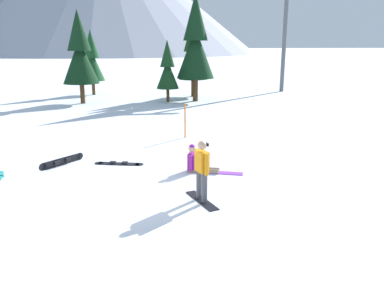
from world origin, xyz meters
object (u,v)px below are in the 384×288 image
Objects in this scene: pine_tree_leaning at (193,53)px; pine_tree_short at (195,43)px; snowboarder_foreground at (202,170)px; loose_snowboard_near_right at (62,161)px; loose_snowboard_near_left at (119,163)px; pine_tree_young at (80,53)px; snowboarder_midground at (198,162)px; trail_marker_pole at (185,121)px; ski_lift_tower at (285,25)px; pine_tree_twin at (92,59)px; pine_tree_tall at (167,68)px.

pine_tree_short is at bearing -93.96° from pine_tree_leaning.
pine_tree_leaning is at bearing 82.98° from snowboarder_foreground.
loose_snowboard_near_right is at bearing -111.70° from pine_tree_leaning.
snowboarder_foreground is at bearing -56.44° from loose_snowboard_near_left.
snowboarder_midground is at bearing -69.66° from pine_tree_young.
loose_snowboard_near_right is at bearing -84.74° from pine_tree_young.
trail_marker_pole is 19.94m from ski_lift_tower.
snowboarder_midground is 16.70m from pine_tree_short.
pine_tree_young is 8.74m from pine_tree_leaning.
snowboarder_midground is at bearing -15.78° from loose_snowboard_near_right.
loose_snowboard_near_right is at bearing 139.34° from snowboarder_foreground.
pine_tree_twin reaches higher than loose_snowboard_near_left.
loose_snowboard_near_left is 16.23m from pine_tree_short.
pine_tree_leaning is (2.23, 13.94, 2.61)m from trail_marker_pole.
loose_snowboard_near_left is 24.54m from ski_lift_tower.
pine_tree_twin is at bearing 149.10° from pine_tree_short.
loose_snowboard_near_left is at bearing -100.58° from pine_tree_tall.
snowboarder_foreground is 26.29m from ski_lift_tower.
pine_tree_young is at bearing -179.14° from pine_tree_short.
pine_tree_young reaches higher than loose_snowboard_near_right.
snowboarder_foreground is 5.76m from loose_snowboard_near_right.
pine_tree_tall is at bearing 88.82° from snowboarder_foreground.
ski_lift_tower is (16.57, 5.03, 2.15)m from pine_tree_young.
trail_marker_pole is 11.28m from pine_tree_tall.
loose_snowboard_near_right is at bearing -114.52° from pine_tree_short.
snowboarder_foreground is 7.24m from trail_marker_pole.
pine_tree_tall is at bearing 72.19° from loose_snowboard_near_right.
pine_tree_twin is (0.20, 4.85, -0.62)m from pine_tree_young.
pine_tree_tall is 0.45× the size of ski_lift_tower.
pine_tree_young is 4.90m from pine_tree_twin.
ski_lift_tower reaches higher than pine_tree_leaning.
loose_snowboard_near_right is at bearing -86.63° from pine_tree_twin.
ski_lift_tower is (10.89, 23.45, 4.77)m from snowboarder_foreground.
loose_snowboard_near_left is at bearing -81.05° from pine_tree_twin.
snowboarder_midground is at bearing -116.87° from ski_lift_tower.
snowboarder_foreground is 0.27× the size of pine_tree_leaning.
loose_snowboard_near_right is 0.22× the size of pine_tree_leaning.
snowboarder_midground is at bearing -97.20° from pine_tree_leaning.
trail_marker_pole is at bearing 52.79° from loose_snowboard_near_left.
pine_tree_leaning is 0.81× the size of pine_tree_short.
pine_tree_twin is 0.69× the size of pine_tree_short.
snowboarder_midground is 0.30× the size of pine_tree_leaning.
loose_snowboard_near_left is at bearing -105.86° from pine_tree_leaning.
snowboarder_midground is at bearing -23.94° from loose_snowboard_near_left.
ski_lift_tower is at bearing 15.42° from pine_tree_leaning.
ski_lift_tower is at bearing 63.13° from snowboarder_midground.
loose_snowboard_near_right is at bearing 176.27° from loose_snowboard_near_left.
snowboarder_midground is 0.19× the size of ski_lift_tower.
ski_lift_tower is (10.65, 21.02, 5.34)m from snowboarder_midground.
pine_tree_young reaches higher than trail_marker_pole.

